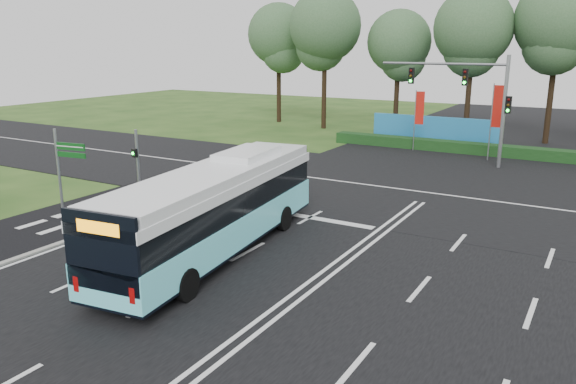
% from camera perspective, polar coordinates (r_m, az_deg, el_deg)
% --- Properties ---
extents(ground, '(120.00, 120.00, 0.00)m').
position_cam_1_polar(ground, '(19.70, 3.93, -7.90)').
color(ground, '#264818').
rests_on(ground, ground).
extents(road_main, '(20.00, 120.00, 0.04)m').
position_cam_1_polar(road_main, '(19.69, 3.93, -7.85)').
color(road_main, black).
rests_on(road_main, ground).
extents(road_cross, '(120.00, 14.00, 0.05)m').
position_cam_1_polar(road_cross, '(30.40, 14.03, -0.10)').
color(road_cross, black).
rests_on(road_cross, ground).
extents(bike_path, '(5.00, 18.00, 0.06)m').
position_cam_1_polar(bike_path, '(25.57, -25.49, -3.91)').
color(bike_path, black).
rests_on(bike_path, ground).
extents(kerb_strip, '(0.25, 18.00, 0.12)m').
position_cam_1_polar(kerb_strip, '(23.68, -22.17, -4.89)').
color(kerb_strip, gray).
rests_on(kerb_strip, ground).
extents(city_bus, '(3.99, 12.42, 3.50)m').
position_cam_1_polar(city_bus, '(20.71, -7.32, -1.67)').
color(city_bus, '#6EF2FF').
rests_on(city_bus, ground).
extents(pedestrian_signal, '(0.33, 0.42, 3.60)m').
position_cam_1_polar(pedestrian_signal, '(28.57, -15.08, 2.90)').
color(pedestrian_signal, gray).
rests_on(pedestrian_signal, ground).
extents(street_sign, '(1.59, 0.31, 4.11)m').
position_cam_1_polar(street_sign, '(26.06, -21.78, 2.63)').
color(street_sign, gray).
rests_on(street_sign, ground).
extents(banner_flag_left, '(0.64, 0.23, 4.44)m').
position_cam_1_polar(banner_flag_left, '(42.13, 13.11, 7.97)').
color(banner_flag_left, gray).
rests_on(banner_flag_left, ground).
extents(banner_flag_mid, '(0.76, 0.08, 5.15)m').
position_cam_1_polar(banner_flag_mid, '(39.69, 20.37, 7.68)').
color(banner_flag_mid, gray).
rests_on(banner_flag_mid, ground).
extents(traffic_light_gantry, '(8.41, 0.28, 7.00)m').
position_cam_1_polar(traffic_light_gantry, '(37.77, 18.51, 9.56)').
color(traffic_light_gantry, gray).
rests_on(traffic_light_gantry, ground).
extents(hedge, '(22.00, 1.20, 0.80)m').
position_cam_1_polar(hedge, '(42.23, 18.91, 4.14)').
color(hedge, '#123312').
rests_on(hedge, ground).
extents(blue_hoarding, '(10.00, 0.30, 2.20)m').
position_cam_1_polar(blue_hoarding, '(45.44, 14.68, 6.05)').
color(blue_hoarding, '#227DBA').
rests_on(blue_hoarding, ground).
extents(eucalyptus_row, '(42.10, 8.44, 12.70)m').
position_cam_1_polar(eucalyptus_row, '(49.42, 17.08, 15.35)').
color(eucalyptus_row, black).
rests_on(eucalyptus_row, ground).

